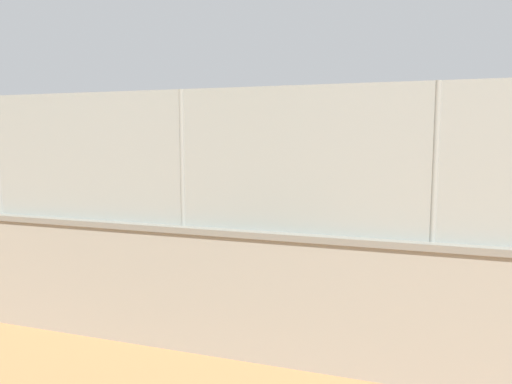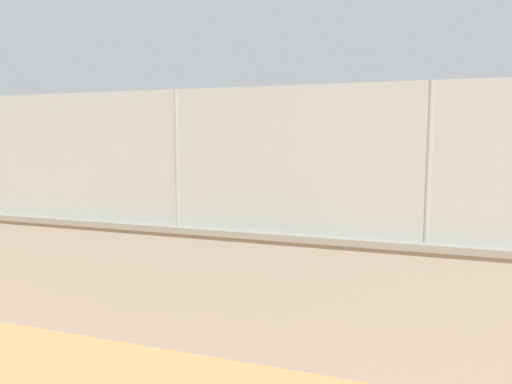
# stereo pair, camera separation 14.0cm
# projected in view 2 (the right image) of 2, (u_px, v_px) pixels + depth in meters

# --- Properties ---
(ground_plane) EXTENTS (260.00, 260.00, 0.00)m
(ground_plane) POSITION_uv_depth(u_px,v_px,m) (348.00, 214.00, 17.88)
(ground_plane) COLOR #B27247
(perimeter_wall) EXTENTS (28.07, 1.33, 1.67)m
(perimeter_wall) POSITION_uv_depth(u_px,v_px,m) (291.00, 299.00, 5.98)
(perimeter_wall) COLOR gray
(perimeter_wall) RESTS_ON ground_plane
(fence_panel_on_wall) EXTENTS (27.57, 1.05, 1.75)m
(fence_panel_on_wall) POSITION_uv_depth(u_px,v_px,m) (292.00, 160.00, 5.79)
(fence_panel_on_wall) COLOR gray
(fence_panel_on_wall) RESTS_ON perimeter_wall
(player_foreground_swinging) EXTENTS (0.69, 1.23, 1.48)m
(player_foreground_swinging) POSITION_uv_depth(u_px,v_px,m) (81.00, 211.00, 12.86)
(player_foreground_swinging) COLOR navy
(player_foreground_swinging) RESTS_ON ground_plane
(player_at_service_line) EXTENTS (0.96, 0.71, 1.49)m
(player_at_service_line) POSITION_uv_depth(u_px,v_px,m) (199.00, 185.00, 19.56)
(player_at_service_line) COLOR #591919
(player_at_service_line) RESTS_ON ground_plane
(sports_ball) EXTENTS (0.21, 0.21, 0.21)m
(sports_ball) POSITION_uv_depth(u_px,v_px,m) (12.00, 251.00, 11.64)
(sports_ball) COLOR orange
(sports_ball) RESTS_ON ground_plane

